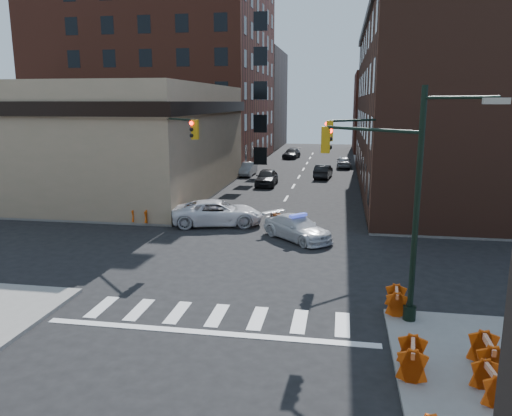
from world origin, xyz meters
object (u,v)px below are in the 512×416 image
at_px(parked_car_wfar, 247,169).
at_px(parked_car_enear, 323,171).
at_px(barricade_nw_a, 142,216).
at_px(barrel_bank, 188,213).
at_px(police_car, 297,228).
at_px(parked_car_wnear, 267,177).
at_px(pedestrian_a, 152,209).
at_px(pedestrian_b, 134,208).
at_px(barrel_road, 276,223).
at_px(barricade_se_a, 396,301).
at_px(pickup, 218,213).

distance_m(parked_car_wfar, parked_car_enear, 8.01).
bearing_deg(barricade_nw_a, barrel_bank, 38.74).
height_order(police_car, barricade_nw_a, police_car).
bearing_deg(barricade_nw_a, parked_car_wnear, 78.51).
distance_m(parked_car_wfar, pedestrian_a, 22.18).
bearing_deg(pedestrian_b, parked_car_wfar, 64.77).
distance_m(parked_car_enear, barrel_road, 22.25).
relative_size(pedestrian_a, barricade_nw_a, 1.37).
distance_m(parked_car_wfar, barrel_bank, 20.85).
bearing_deg(parked_car_wnear, barricade_se_a, -72.73).
xyz_separation_m(parked_car_enear, barricade_se_a, (3.90, -33.34, -0.11)).
relative_size(parked_car_wfar, parked_car_enear, 0.99).
height_order(pedestrian_a, pedestrian_b, pedestrian_b).
distance_m(pickup, parked_car_wfar, 21.69).
relative_size(police_car, barricade_se_a, 4.01).
relative_size(pickup, pedestrian_a, 3.51).
distance_m(police_car, pedestrian_a, 9.65).
bearing_deg(barricade_se_a, pickup, 42.20).
bearing_deg(police_car, pedestrian_a, 121.62).
height_order(parked_car_wfar, parked_car_enear, parked_car_enear).
distance_m(pedestrian_a, barricade_nw_a, 0.73).
height_order(parked_car_wfar, barrel_road, parked_car_wfar).
distance_m(barrel_bank, barricade_nw_a, 2.97).
xyz_separation_m(parked_car_wfar, barricade_nw_a, (-2.53, -22.40, -0.09)).
bearing_deg(parked_car_enear, barrel_bank, 74.41).
height_order(parked_car_wfar, barrel_bank, parked_car_wfar).
bearing_deg(parked_car_wfar, barrel_road, -73.43).
bearing_deg(pickup, barricade_se_a, -156.00).
distance_m(barrel_road, barricade_se_a, 12.63).
bearing_deg(barrel_road, pedestrian_b, 176.18).
bearing_deg(pedestrian_b, barricade_se_a, -54.90).
xyz_separation_m(pickup, parked_car_enear, (5.80, 21.12, -0.10)).
distance_m(police_car, parked_car_wnear, 18.64).
bearing_deg(police_car, barrel_road, 87.16).
relative_size(pickup, barricade_se_a, 4.94).
bearing_deg(pedestrian_a, parked_car_wnear, 109.81).
bearing_deg(barricade_se_a, parked_car_enear, 10.42).
distance_m(pickup, parked_car_wnear, 15.57).
distance_m(pedestrian_b, barrel_bank, 3.44).
distance_m(parked_car_wfar, barricade_se_a, 35.83).
relative_size(parked_car_wnear, parked_car_enear, 1.08).
height_order(parked_car_wfar, barricade_se_a, parked_car_wfar).
height_order(pedestrian_a, barricade_nw_a, pedestrian_a).
bearing_deg(police_car, barricade_nw_a, 124.01).
relative_size(pedestrian_b, barricade_se_a, 1.41).
bearing_deg(parked_car_enear, parked_car_wnear, 53.97).
distance_m(parked_car_enear, barrel_bank, 21.90).
bearing_deg(pedestrian_b, pickup, -12.45).
bearing_deg(barrel_road, pedestrian_a, 176.19).
bearing_deg(parked_car_enear, pedestrian_a, 71.09).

